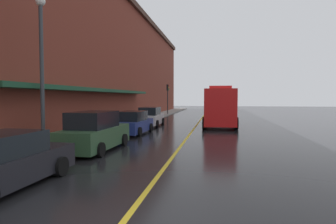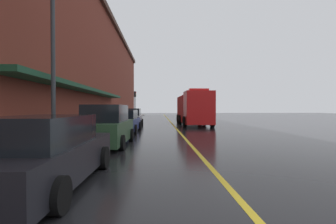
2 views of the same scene
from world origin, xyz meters
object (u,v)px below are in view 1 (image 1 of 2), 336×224
object	(u,v)px
parked_car_3	(150,117)
street_lamp_left	(42,57)
parked_car_0	(0,163)
traffic_light_near	(168,93)
parked_car_2	(133,123)
parking_meter_0	(100,122)
parked_car_1	(95,132)
parking_meter_2	(92,123)
fire_truck	(220,107)

from	to	relation	value
parked_car_3	street_lamp_left	xyz separation A→B (m)	(-1.91, -13.18, 3.60)
parked_car_0	traffic_light_near	xyz separation A→B (m)	(-1.25, 34.37, 2.41)
parked_car_2	parking_meter_0	distance (m)	2.82
parked_car_0	street_lamp_left	bearing A→B (deg)	22.27
parked_car_1	parking_meter_2	world-z (taller)	parked_car_1
parked_car_0	traffic_light_near	distance (m)	34.48
parking_meter_0	parked_car_3	bearing A→B (deg)	80.91
parked_car_0	fire_truck	distance (m)	20.45
fire_truck	parking_meter_2	world-z (taller)	fire_truck
parked_car_1	street_lamp_left	world-z (taller)	street_lamp_left
parking_meter_2	street_lamp_left	size ratio (longest dim) A/B	0.19
parked_car_2	fire_truck	xyz separation A→B (m)	(6.03, 7.12, 0.90)
traffic_light_near	parking_meter_0	bearing A→B (deg)	-90.14
parked_car_0	parked_car_2	distance (m)	12.37
parking_meter_0	parking_meter_2	distance (m)	1.13
parked_car_0	parking_meter_0	world-z (taller)	parked_car_0
parked_car_0	fire_truck	bearing A→B (deg)	-16.32
parking_meter_0	parked_car_1	bearing A→B (deg)	-70.07
parked_car_0	parking_meter_0	bearing A→B (deg)	8.62
fire_truck	street_lamp_left	size ratio (longest dim) A/B	1.30
parked_car_3	parked_car_2	bearing A→B (deg)	-179.38
parked_car_1	parked_car_3	xyz separation A→B (m)	(-0.11, 12.09, -0.08)
parked_car_0	street_lamp_left	distance (m)	6.43
parked_car_1	traffic_light_near	distance (m)	28.47
parked_car_2	street_lamp_left	distance (m)	8.52
parked_car_0	parked_car_3	bearing A→B (deg)	1.11
parked_car_3	fire_truck	bearing A→B (deg)	-77.62
fire_truck	traffic_light_near	bearing A→B (deg)	-154.28
parked_car_1	fire_truck	distance (m)	14.77
parked_car_0	parked_car_2	bearing A→B (deg)	0.70
parked_car_0	parking_meter_2	xyz separation A→B (m)	(-1.31, 8.81, 0.31)
parked_car_2	fire_truck	world-z (taller)	fire_truck
fire_truck	traffic_light_near	xyz separation A→B (m)	(-7.36, 14.88, 1.49)
parked_car_3	parked_car_1	bearing A→B (deg)	-179.75
parked_car_0	parking_meter_2	size ratio (longest dim) A/B	3.70
parked_car_1	parking_meter_0	distance (m)	4.17
parking_meter_2	parked_car_2	bearing A→B (deg)	68.59
parked_car_1	parking_meter_2	xyz separation A→B (m)	(-1.42, 2.78, 0.18)
fire_truck	parked_car_1	bearing A→B (deg)	-24.64
parked_car_0	parking_meter_2	world-z (taller)	parked_car_0
parked_car_0	fire_truck	xyz separation A→B (m)	(6.11, 19.49, 0.92)
fire_truck	parked_car_0	bearing A→B (deg)	-18.02
parking_meter_2	parked_car_0	bearing A→B (deg)	-81.52
parked_car_2	traffic_light_near	distance (m)	22.17
parked_car_1	parking_meter_0	bearing A→B (deg)	21.29
parked_car_2	street_lamp_left	size ratio (longest dim) A/B	0.66
parked_car_3	fire_truck	size ratio (longest dim) A/B	0.48
parked_car_1	traffic_light_near	size ratio (longest dim) A/B	1.11
street_lamp_left	parked_car_0	bearing A→B (deg)	-68.82
street_lamp_left	parked_car_2	bearing A→B (deg)	74.96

